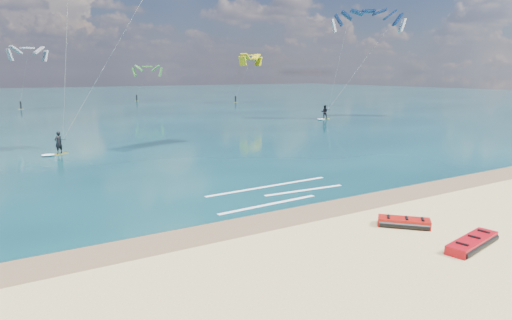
{
  "coord_description": "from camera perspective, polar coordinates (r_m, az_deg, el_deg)",
  "views": [
    {
      "loc": [
        -12.7,
        -13.38,
        6.54
      ],
      "look_at": [
        0.45,
        8.0,
        1.71
      ],
      "focal_mm": 32.0,
      "sensor_mm": 36.0,
      "label": 1
    }
  ],
  "objects": [
    {
      "name": "sea",
      "position": [
        118.24,
        -25.56,
        6.69
      ],
      "size": [
        320.0,
        200.0,
        0.04
      ],
      "primitive_type": "cube",
      "color": "#082831",
      "rests_on": "ground"
    },
    {
      "name": "kitesurfer_far",
      "position": [
        64.81,
        11.47,
        12.61
      ],
      "size": [
        11.72,
        8.21,
        16.49
      ],
      "rotation": [
        0.0,
        0.0,
        -0.4
      ],
      "color": "#B4DE21",
      "rests_on": "sea"
    },
    {
      "name": "packed_kite_mid",
      "position": [
        20.89,
        17.97,
        -7.89
      ],
      "size": [
        2.48,
        2.52,
        0.43
      ],
      "primitive_type": null,
      "rotation": [
        0.0,
        0.0,
        -0.81
      ],
      "color": "#B1130C",
      "rests_on": "ground"
    },
    {
      "name": "ground",
      "position": [
        55.26,
        -18.11,
        3.57
      ],
      "size": [
        320.0,
        320.0,
        0.0
      ],
      "primitive_type": "plane",
      "color": "tan",
      "rests_on": "ground"
    },
    {
      "name": "kitesurfer_main",
      "position": [
        37.44,
        -20.67,
        13.36
      ],
      "size": [
        10.35,
        7.69,
        16.51
      ],
      "rotation": [
        0.0,
        0.0,
        0.44
      ],
      "color": "gold",
      "rests_on": "sea"
    },
    {
      "name": "shoreline_foam",
      "position": [
        25.19,
        2.81,
        -4.06
      ],
      "size": [
        9.08,
        3.65,
        0.01
      ],
      "color": "white",
      "rests_on": "ground"
    },
    {
      "name": "wet_sand_strip",
      "position": [
        21.73,
        5.95,
        -6.66
      ],
      "size": [
        320.0,
        2.4,
        0.01
      ],
      "primitive_type": "cube",
      "color": "brown",
      "rests_on": "ground"
    },
    {
      "name": "distant_kites",
      "position": [
        93.55,
        -28.15,
        9.06
      ],
      "size": [
        79.59,
        35.46,
        14.52
      ],
      "color": "#96949C",
      "rests_on": "ground"
    },
    {
      "name": "packed_kite_left",
      "position": [
        19.5,
        25.38,
        -9.8
      ],
      "size": [
        3.38,
        1.71,
        0.41
      ],
      "primitive_type": null,
      "rotation": [
        0.0,
        0.0,
        0.19
      ],
      "color": "#A80811",
      "rests_on": "ground"
    }
  ]
}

